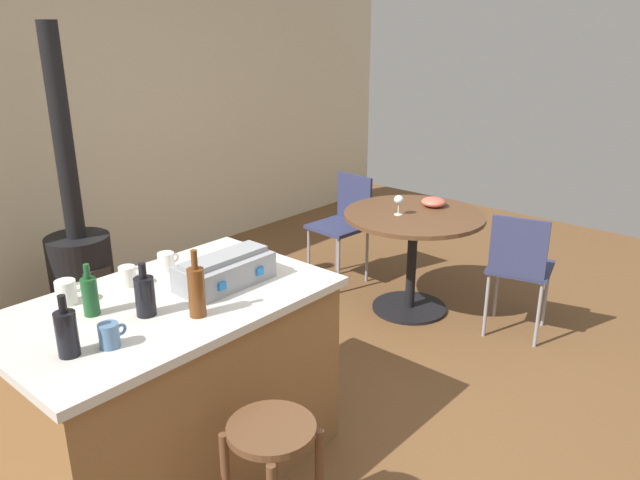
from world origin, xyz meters
name	(u,v)px	position (x,y,z in m)	size (l,w,h in m)	color
ground_plane	(354,443)	(0.00, 0.00, 0.00)	(8.80, 8.80, 0.00)	brown
back_wall	(42,121)	(0.00, 3.01, 1.35)	(8.00, 0.10, 2.70)	beige
kitchen_island	(174,387)	(-0.70, 0.53, 0.45)	(1.46, 0.89, 0.90)	olive
wooden_stool	(272,461)	(-0.77, -0.20, 0.46)	(0.34, 0.34, 0.63)	brown
dining_table	(413,237)	(1.51, 0.67, 0.58)	(1.01, 1.01, 0.76)	black
folding_chair_near	(344,219)	(1.63, 1.41, 0.53)	(0.43, 0.43, 0.88)	navy
folding_chair_far	(519,264)	(1.64, -0.09, 0.53)	(0.49, 0.49, 0.88)	navy
wood_stove	(79,256)	(-0.19, 2.33, 0.50)	(0.44, 0.45, 2.07)	black
toolbox	(225,271)	(-0.42, 0.46, 0.97)	(0.45, 0.23, 0.15)	gray
bottle_0	(67,332)	(-1.22, 0.39, 0.99)	(0.08, 0.08, 0.24)	black
bottle_1	(145,295)	(-0.84, 0.46, 0.99)	(0.08, 0.08, 0.23)	black
bottle_2	(90,295)	(-0.99, 0.63, 0.99)	(0.07, 0.07, 0.23)	#194C23
bottle_3	(197,291)	(-0.70, 0.29, 1.01)	(0.07, 0.07, 0.29)	#603314
cup_0	(67,292)	(-1.00, 0.82, 0.95)	(0.12, 0.09, 0.11)	white
cup_1	(128,276)	(-0.72, 0.78, 0.95)	(0.11, 0.08, 0.10)	white
cup_2	(110,335)	(-1.08, 0.33, 0.95)	(0.11, 0.08, 0.10)	#4C7099
cup_3	(167,261)	(-0.49, 0.81, 0.94)	(0.12, 0.08, 0.09)	white
wine_glass	(399,200)	(1.41, 0.73, 0.86)	(0.07, 0.07, 0.14)	silver
serving_bowl	(434,202)	(1.75, 0.66, 0.79)	(0.18, 0.18, 0.07)	#DB6651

